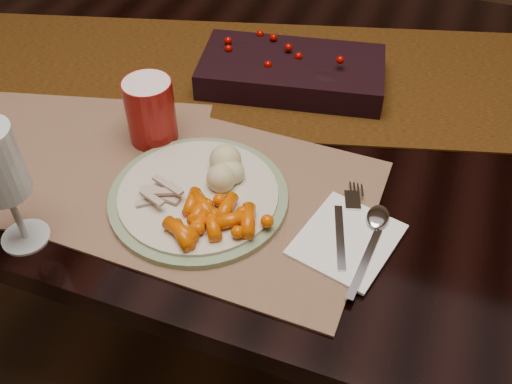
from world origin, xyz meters
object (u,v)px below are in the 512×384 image
(dinner_plate, at_px, (198,196))
(mashed_potatoes, at_px, (220,163))
(turkey_shreds, at_px, (163,195))
(placemat_main, at_px, (218,196))
(centerpiece, at_px, (292,68))
(napkin, at_px, (347,240))
(red_cup, at_px, (151,111))
(wine_glass, at_px, (5,189))
(dining_table, at_px, (289,235))
(baby_carrots, at_px, (213,222))

(dinner_plate, relative_size, mashed_potatoes, 3.15)
(turkey_shreds, bearing_deg, placemat_main, 38.76)
(centerpiece, relative_size, napkin, 2.35)
(mashed_potatoes, relative_size, red_cup, 0.78)
(wine_glass, bearing_deg, dinner_plate, 37.18)
(placemat_main, height_order, napkin, napkin)
(dinner_plate, bearing_deg, mashed_potatoes, 70.07)
(mashed_potatoes, xyz_separation_m, napkin, (0.21, -0.05, -0.04))
(placemat_main, distance_m, mashed_potatoes, 0.05)
(mashed_potatoes, xyz_separation_m, turkey_shreds, (-0.06, -0.08, -0.01))
(dining_table, xyz_separation_m, placemat_main, (-0.04, -0.28, 0.38))
(dinner_plate, height_order, turkey_shreds, turkey_shreds)
(centerpiece, xyz_separation_m, napkin, (0.19, -0.34, -0.03))
(baby_carrots, bearing_deg, turkey_shreds, 164.31)
(mashed_potatoes, xyz_separation_m, wine_glass, (-0.21, -0.19, 0.05))
(baby_carrots, relative_size, red_cup, 1.00)
(placemat_main, xyz_separation_m, wine_glass, (-0.22, -0.16, 0.09))
(centerpiece, height_order, turkey_shreds, centerpiece)
(placemat_main, bearing_deg, baby_carrots, -69.58)
(centerpiece, height_order, dinner_plate, centerpiece)
(centerpiece, distance_m, napkin, 0.38)
(wine_glass, bearing_deg, dining_table, 60.52)
(baby_carrots, bearing_deg, napkin, 16.58)
(turkey_shreds, bearing_deg, wine_glass, -143.18)
(placemat_main, xyz_separation_m, turkey_shreds, (-0.06, -0.05, 0.03))
(centerpiece, xyz_separation_m, mashed_potatoes, (-0.02, -0.29, 0.01))
(napkin, bearing_deg, baby_carrots, -149.42)
(dining_table, distance_m, napkin, 0.51)
(centerpiece, height_order, mashed_potatoes, centerpiece)
(mashed_potatoes, distance_m, napkin, 0.21)
(baby_carrots, xyz_separation_m, wine_glass, (-0.24, -0.09, 0.07))
(mashed_potatoes, relative_size, wine_glass, 0.44)
(dining_table, relative_size, baby_carrots, 16.86)
(baby_carrots, height_order, wine_glass, wine_glass)
(placemat_main, relative_size, turkey_shreds, 6.01)
(dining_table, height_order, baby_carrots, baby_carrots)
(dinner_plate, height_order, mashed_potatoes, mashed_potatoes)
(napkin, bearing_deg, centerpiece, 133.00)
(turkey_shreds, bearing_deg, dinner_plate, 38.58)
(turkey_shreds, bearing_deg, mashed_potatoes, 54.14)
(dining_table, distance_m, wine_glass, 0.69)
(centerpiece, height_order, placemat_main, centerpiece)
(turkey_shreds, bearing_deg, napkin, 6.07)
(mashed_potatoes, distance_m, turkey_shreds, 0.10)
(centerpiece, bearing_deg, red_cup, -125.40)
(centerpiece, distance_m, baby_carrots, 0.39)
(dining_table, relative_size, wine_glass, 9.55)
(baby_carrots, distance_m, napkin, 0.18)
(centerpiece, xyz_separation_m, baby_carrots, (0.01, -0.39, -0.01))
(baby_carrots, distance_m, mashed_potatoes, 0.11)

